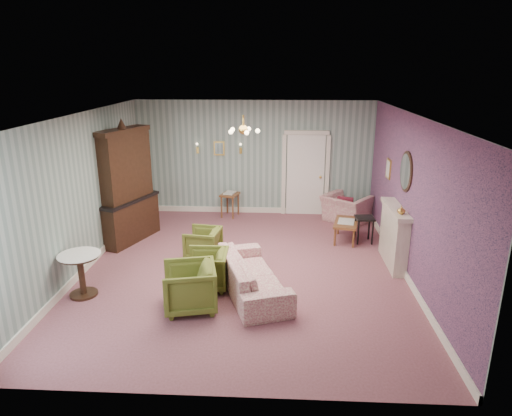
# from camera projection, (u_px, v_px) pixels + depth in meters

# --- Properties ---
(floor) EXTENTS (7.00, 7.00, 0.00)m
(floor) POSITION_uv_depth(u_px,v_px,m) (244.00, 269.00, 8.67)
(floor) COLOR #8B515C
(floor) RESTS_ON ground
(ceiling) EXTENTS (7.00, 7.00, 0.00)m
(ceiling) POSITION_uv_depth(u_px,v_px,m) (243.00, 115.00, 7.80)
(ceiling) COLOR white
(ceiling) RESTS_ON ground
(wall_back) EXTENTS (6.00, 0.00, 6.00)m
(wall_back) POSITION_uv_depth(u_px,v_px,m) (255.00, 158.00, 11.57)
(wall_back) COLOR slate
(wall_back) RESTS_ON ground
(wall_front) EXTENTS (6.00, 0.00, 6.00)m
(wall_front) POSITION_uv_depth(u_px,v_px,m) (218.00, 285.00, 4.90)
(wall_front) COLOR slate
(wall_front) RESTS_ON ground
(wall_left) EXTENTS (0.00, 7.00, 7.00)m
(wall_left) POSITION_uv_depth(u_px,v_px,m) (82.00, 194.00, 8.39)
(wall_left) COLOR slate
(wall_left) RESTS_ON ground
(wall_right) EXTENTS (0.00, 7.00, 7.00)m
(wall_right) POSITION_uv_depth(u_px,v_px,m) (412.00, 199.00, 8.09)
(wall_right) COLOR slate
(wall_right) RESTS_ON ground
(wall_right_floral) EXTENTS (0.00, 7.00, 7.00)m
(wall_right_floral) POSITION_uv_depth(u_px,v_px,m) (411.00, 199.00, 8.09)
(wall_right_floral) COLOR #B15882
(wall_right_floral) RESTS_ON ground
(door) EXTENTS (1.12, 0.12, 2.16)m
(door) POSITION_uv_depth(u_px,v_px,m) (305.00, 173.00, 11.58)
(door) COLOR white
(door) RESTS_ON floor
(olive_chair_a) EXTENTS (0.90, 0.94, 0.82)m
(olive_chair_a) POSITION_uv_depth(u_px,v_px,m) (189.00, 285.00, 7.15)
(olive_chair_a) COLOR #5D6523
(olive_chair_a) RESTS_ON floor
(olive_chair_b) EXTENTS (0.68, 0.72, 0.74)m
(olive_chair_b) POSITION_uv_depth(u_px,v_px,m) (206.00, 268.00, 7.87)
(olive_chair_b) COLOR #5D6523
(olive_chair_b) RESTS_ON floor
(olive_chair_c) EXTENTS (0.70, 0.73, 0.67)m
(olive_chair_c) POSITION_uv_depth(u_px,v_px,m) (203.00, 242.00, 9.12)
(olive_chair_c) COLOR #5D6523
(olive_chair_c) RESTS_ON floor
(sofa_chintz) EXTENTS (1.29, 2.24, 0.84)m
(sofa_chintz) POSITION_uv_depth(u_px,v_px,m) (252.00, 269.00, 7.71)
(sofa_chintz) COLOR #9D3F55
(sofa_chintz) RESTS_ON floor
(wingback_chair) EXTENTS (1.22, 1.17, 0.90)m
(wingback_chair) POSITION_uv_depth(u_px,v_px,m) (346.00, 204.00, 11.18)
(wingback_chair) COLOR #9D3F55
(wingback_chair) RESTS_ON floor
(dresser) EXTENTS (1.07, 1.66, 2.62)m
(dresser) POSITION_uv_depth(u_px,v_px,m) (126.00, 183.00, 9.74)
(dresser) COLOR black
(dresser) RESTS_ON floor
(fireplace) EXTENTS (0.30, 1.40, 1.16)m
(fireplace) POSITION_uv_depth(u_px,v_px,m) (394.00, 236.00, 8.74)
(fireplace) COLOR beige
(fireplace) RESTS_ON floor
(mantel_vase) EXTENTS (0.15, 0.15, 0.15)m
(mantel_vase) POSITION_uv_depth(u_px,v_px,m) (401.00, 210.00, 8.16)
(mantel_vase) COLOR gold
(mantel_vase) RESTS_ON fireplace
(oval_mirror) EXTENTS (0.04, 0.76, 0.84)m
(oval_mirror) POSITION_uv_depth(u_px,v_px,m) (406.00, 172.00, 8.35)
(oval_mirror) COLOR white
(oval_mirror) RESTS_ON wall_right
(framed_print) EXTENTS (0.04, 0.34, 0.42)m
(framed_print) POSITION_uv_depth(u_px,v_px,m) (389.00, 169.00, 9.71)
(framed_print) COLOR gold
(framed_print) RESTS_ON wall_right
(coffee_table) EXTENTS (0.66, 0.96, 0.45)m
(coffee_table) POSITION_uv_depth(u_px,v_px,m) (346.00, 231.00, 10.02)
(coffee_table) COLOR brown
(coffee_table) RESTS_ON floor
(side_table_black) EXTENTS (0.41, 0.41, 0.58)m
(side_table_black) POSITION_uv_depth(u_px,v_px,m) (364.00, 230.00, 9.90)
(side_table_black) COLOR black
(side_table_black) RESTS_ON floor
(pedestal_table) EXTENTS (0.71, 0.71, 0.76)m
(pedestal_table) POSITION_uv_depth(u_px,v_px,m) (82.00, 275.00, 7.58)
(pedestal_table) COLOR black
(pedestal_table) RESTS_ON floor
(nesting_table) EXTENTS (0.51, 0.59, 0.66)m
(nesting_table) POSITION_uv_depth(u_px,v_px,m) (230.00, 204.00, 11.61)
(nesting_table) COLOR brown
(nesting_table) RESTS_ON floor
(gilt_mirror_back) EXTENTS (0.28, 0.06, 0.36)m
(gilt_mirror_back) POSITION_uv_depth(u_px,v_px,m) (219.00, 148.00, 11.50)
(gilt_mirror_back) COLOR gold
(gilt_mirror_back) RESTS_ON wall_back
(sconce_left) EXTENTS (0.16, 0.12, 0.30)m
(sconce_left) POSITION_uv_depth(u_px,v_px,m) (197.00, 148.00, 11.51)
(sconce_left) COLOR gold
(sconce_left) RESTS_ON wall_back
(sconce_right) EXTENTS (0.16, 0.12, 0.30)m
(sconce_right) POSITION_uv_depth(u_px,v_px,m) (241.00, 149.00, 11.45)
(sconce_right) COLOR gold
(sconce_right) RESTS_ON wall_back
(chandelier) EXTENTS (0.56, 0.56, 0.36)m
(chandelier) POSITION_uv_depth(u_px,v_px,m) (243.00, 131.00, 7.88)
(chandelier) COLOR gold
(chandelier) RESTS_ON ceiling
(burgundy_cushion) EXTENTS (0.41, 0.28, 0.39)m
(burgundy_cushion) POSITION_uv_depth(u_px,v_px,m) (345.00, 205.00, 11.03)
(burgundy_cushion) COLOR maroon
(burgundy_cushion) RESTS_ON wingback_chair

